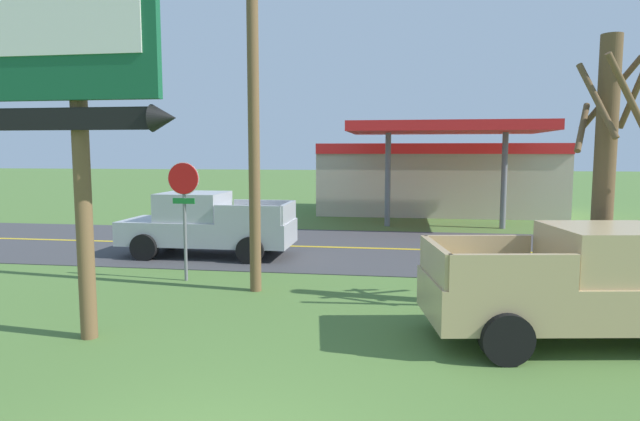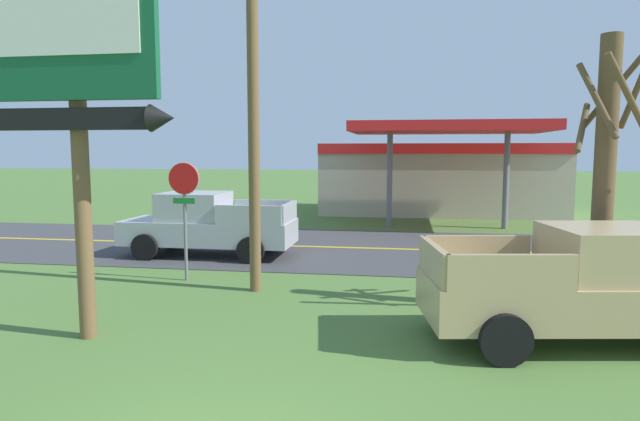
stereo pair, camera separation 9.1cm
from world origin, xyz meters
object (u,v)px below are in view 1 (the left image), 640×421
Objects in this scene: stop_sign at (184,200)px; pickup_tan_parked_on_lawn at (586,286)px; bare_tree at (606,167)px; motel_sign at (76,77)px; gas_station at (437,176)px; utility_pole at (253,78)px; pickup_silver_on_road at (206,225)px.

stop_sign is 0.54× the size of pickup_tan_parked_on_lawn.
stop_sign is 0.53× the size of bare_tree.
motel_sign is 1.17× the size of pickup_tan_parked_on_lawn.
stop_sign is 17.92m from gas_station.
utility_pole is 1.63× the size of bare_tree.
utility_pole is at bearing 174.61° from bare_tree.
gas_station reaches higher than stop_sign.
pickup_silver_on_road is (-9.84, 4.53, -1.94)m from bare_tree.
motel_sign is 9.74m from bare_tree.
gas_station is at bearing 66.72° from stop_sign.
motel_sign is at bearing -89.22° from stop_sign.
utility_pole is at bearing -55.75° from pickup_silver_on_road.
gas_station is 15.41m from pickup_silver_on_road.
bare_tree reaches higher than pickup_tan_parked_on_lawn.
motel_sign is at bearing -171.62° from pickup_tan_parked_on_lawn.
pickup_tan_parked_on_lawn is (8.33, 1.23, -3.45)m from motel_sign.
stop_sign is (-0.06, 4.37, -2.39)m from motel_sign.
motel_sign is at bearing -117.69° from utility_pole.
pickup_tan_parked_on_lawn is at bearing -20.90° from utility_pole.
bare_tree is at bearing -83.22° from gas_station.
stop_sign is 3.39m from pickup_silver_on_road.
motel_sign is 4.17m from utility_pole.
stop_sign is 0.25× the size of gas_station.
utility_pole is at bearing -19.24° from stop_sign.
gas_station reaches higher than pickup_tan_parked_on_lawn.
pickup_silver_on_road is (-9.03, 6.29, 0.00)m from pickup_tan_parked_on_lawn.
stop_sign reaches higher than pickup_tan_parked_on_lawn.
pickup_silver_on_road is at bearing 95.26° from motel_sign.
bare_tree is (9.14, 2.99, -1.51)m from motel_sign.
pickup_silver_on_road is at bearing 124.25° from utility_pole.
bare_tree is 11.00m from pickup_silver_on_road.
bare_tree reaches higher than stop_sign.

